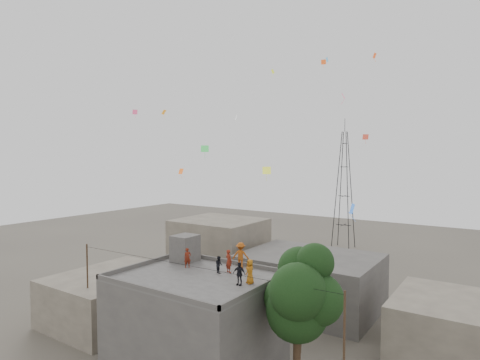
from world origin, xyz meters
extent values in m
cube|color=#4B4946|center=(0.00, 0.00, 3.00)|extent=(10.00, 8.00, 6.00)
cube|color=#4F4C4A|center=(0.00, 0.00, 6.05)|extent=(10.00, 8.00, 0.10)
cube|color=#4B4946|center=(0.00, 3.92, 6.25)|extent=(10.00, 0.15, 0.30)
cube|color=#4B4946|center=(0.00, -3.92, 6.25)|extent=(10.00, 0.15, 0.30)
cube|color=#4B4946|center=(4.92, 0.00, 6.25)|extent=(0.15, 8.00, 0.30)
cube|color=#4B4946|center=(-4.92, 0.00, 6.25)|extent=(0.15, 8.00, 0.30)
cube|color=#4B4946|center=(-3.20, 2.60, 7.10)|extent=(1.60, 1.80, 2.00)
cube|color=#635A4E|center=(-11.00, 2.00, 2.00)|extent=(8.00, 10.00, 4.00)
cube|color=#4B4946|center=(2.00, 14.00, 2.50)|extent=(12.00, 9.00, 5.00)
cube|color=#635A4E|center=(-10.00, 16.00, 3.50)|extent=(9.00, 8.00, 7.00)
cube|color=#635A4E|center=(14.00, 10.00, 2.20)|extent=(7.00, 8.00, 4.40)
cylinder|color=black|center=(7.35, 0.60, 3.60)|extent=(0.64, 0.91, 2.14)
sphere|color=black|center=(7.20, 0.50, 5.20)|extent=(3.60, 3.60, 3.60)
sphere|color=black|center=(8.30, 0.80, 6.00)|extent=(3.00, 3.00, 3.00)
sphere|color=black|center=(6.30, 1.00, 5.60)|extent=(2.80, 2.80, 2.80)
sphere|color=black|center=(7.60, -0.30, 6.60)|extent=(3.20, 3.20, 3.20)
sphere|color=black|center=(6.90, 1.40, 7.40)|extent=(2.60, 2.60, 2.60)
sphere|color=black|center=(8.00, 1.10, 8.00)|extent=(2.20, 2.20, 2.20)
cylinder|color=black|center=(-9.50, -1.50, 3.70)|extent=(0.12, 0.12, 7.40)
cylinder|color=black|center=(0.50, -1.25, 7.20)|extent=(20.00, 0.52, 0.02)
cylinder|color=black|center=(-4.85, 39.15, 9.00)|extent=(1.27, 1.27, 18.01)
cylinder|color=black|center=(-3.15, 39.15, 9.00)|extent=(1.27, 1.27, 18.01)
cylinder|color=black|center=(-3.15, 40.85, 9.00)|extent=(1.27, 1.27, 18.01)
cylinder|color=black|center=(-4.85, 40.85, 9.00)|extent=(1.27, 1.27, 18.01)
cube|color=black|center=(-4.00, 40.00, 3.60)|extent=(2.36, 0.08, 0.08)
cube|color=black|center=(-4.00, 40.00, 3.60)|extent=(0.08, 2.36, 0.08)
cube|color=black|center=(-4.00, 40.00, 8.10)|extent=(1.81, 0.08, 0.08)
cube|color=black|center=(-4.00, 40.00, 8.10)|extent=(0.08, 1.81, 0.08)
cube|color=black|center=(-4.00, 40.00, 12.60)|extent=(1.26, 0.08, 0.08)
cube|color=black|center=(-4.00, 40.00, 12.60)|extent=(0.08, 1.26, 0.08)
cube|color=black|center=(-4.00, 40.00, 16.20)|extent=(0.82, 0.08, 0.08)
cube|color=black|center=(-4.00, 40.00, 16.20)|extent=(0.08, 0.82, 0.08)
cylinder|color=black|center=(-4.00, 40.00, 19.00)|extent=(0.08, 0.08, 2.00)
imported|color=maroon|center=(1.28, 2.02, 6.89)|extent=(0.67, 0.54, 1.59)
imported|color=#BB6A15|center=(3.77, 0.82, 6.86)|extent=(0.89, 0.81, 1.53)
imported|color=black|center=(0.77, 1.59, 6.68)|extent=(0.70, 0.64, 1.16)
imported|color=black|center=(3.41, 0.16, 6.81)|extent=(0.87, 0.45, 1.43)
imported|color=#A94D13|center=(1.35, 3.40, 7.02)|extent=(1.37, 1.12, 1.85)
imported|color=maroon|center=(-1.90, 1.39, 6.80)|extent=(0.55, 0.61, 1.40)
plane|color=orange|center=(-8.73, 8.27, 12.70)|extent=(0.57, 0.27, 0.52)
plane|color=#F8275D|center=(6.22, 10.39, 18.75)|extent=(0.29, 0.51, 0.43)
plane|color=#E5FF27|center=(-0.07, 10.47, 21.39)|extent=(0.38, 0.32, 0.33)
plane|color=blue|center=(9.39, 3.27, 10.95)|extent=(0.48, 0.59, 0.59)
plane|color=silver|center=(-5.55, 12.86, 17.98)|extent=(0.45, 0.44, 0.46)
plane|color=#F1551A|center=(3.92, 11.99, 21.96)|extent=(0.42, 0.25, 0.37)
plane|color=green|center=(-1.09, 2.42, 14.62)|extent=(0.61, 0.57, 0.47)
plane|color=#CA422F|center=(7.82, 10.96, 15.57)|extent=(0.47, 0.36, 0.40)
plane|color=orange|center=(-6.34, 3.67, 17.67)|extent=(0.34, 0.47, 0.35)
plane|color=#47A0D7|center=(2.85, 15.43, 23.00)|extent=(0.36, 0.36, 0.39)
plane|color=#E74979|center=(-9.67, 3.58, 17.89)|extent=(0.33, 0.43, 0.39)
plane|color=#E3F035|center=(4.58, 1.47, 13.18)|extent=(0.56, 0.48, 0.46)
plane|color=#EB4E1A|center=(7.88, 12.81, 22.10)|extent=(0.21, 0.43, 0.38)
camera|label=1|loc=(17.05, -20.03, 13.95)|focal=30.00mm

